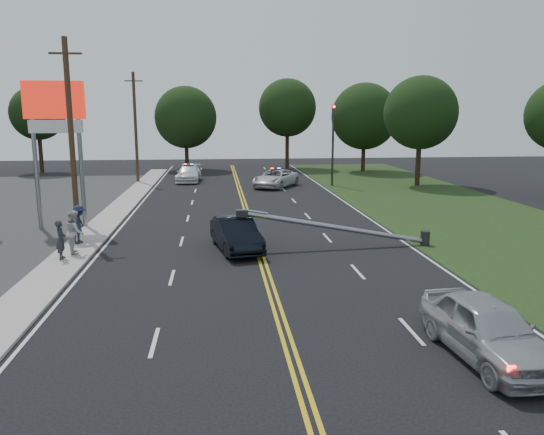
{
  "coord_description": "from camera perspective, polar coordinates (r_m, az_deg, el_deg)",
  "views": [
    {
      "loc": [
        -1.87,
        -16.07,
        6.24
      ],
      "look_at": [
        0.54,
        7.1,
        1.7
      ],
      "focal_mm": 35.0,
      "sensor_mm": 36.0,
      "label": 1
    }
  ],
  "objects": [
    {
      "name": "waiting_sedan",
      "position": [
        15.05,
        22.16,
        -11.02
      ],
      "size": [
        2.27,
        4.83,
        1.6
      ],
      "primitive_type": "imported",
      "rotation": [
        0.0,
        0.0,
        0.08
      ],
      "color": "#A5A8AD",
      "rests_on": "ground"
    },
    {
      "name": "ground",
      "position": [
        17.34,
        0.65,
        -10.06
      ],
      "size": [
        120.0,
        120.0,
        0.0
      ],
      "primitive_type": "plane",
      "color": "black",
      "rests_on": "ground"
    },
    {
      "name": "bystander_a",
      "position": [
        24.47,
        -21.76,
        -2.22
      ],
      "size": [
        0.48,
        0.66,
        1.69
      ],
      "primitive_type": "imported",
      "rotation": [
        0.0,
        0.0,
        1.69
      ],
      "color": "#292A31",
      "rests_on": "sidewalk"
    },
    {
      "name": "pylon_sign",
      "position": [
        31.29,
        -22.3,
        9.78
      ],
      "size": [
        3.2,
        0.35,
        8.0
      ],
      "color": "gray",
      "rests_on": "ground"
    },
    {
      "name": "emergency_b",
      "position": [
        50.67,
        -8.95,
        4.68
      ],
      "size": [
        2.39,
        5.31,
        1.51
      ],
      "primitive_type": "imported",
      "rotation": [
        0.0,
        0.0,
        -0.05
      ],
      "color": "silver",
      "rests_on": "ground"
    },
    {
      "name": "sidewalk",
      "position": [
        27.58,
        -19.5,
        -2.57
      ],
      "size": [
        1.8,
        70.0,
        0.12
      ],
      "primitive_type": "cube",
      "color": "#A5A195",
      "rests_on": "ground"
    },
    {
      "name": "bystander_d",
      "position": [
        27.1,
        -20.28,
        -1.01
      ],
      "size": [
        0.76,
        1.0,
        1.58
      ],
      "primitive_type": "imported",
      "rotation": [
        0.0,
        0.0,
        1.1
      ],
      "color": "#574B46",
      "rests_on": "sidewalk"
    },
    {
      "name": "bystander_b",
      "position": [
        25.25,
        -20.45,
        -1.45
      ],
      "size": [
        0.97,
        1.11,
        1.94
      ],
      "primitive_type": "imported",
      "rotation": [
        0.0,
        0.0,
        1.85
      ],
      "color": "#B8B8BD",
      "rests_on": "sidewalk"
    },
    {
      "name": "crashed_sedan",
      "position": [
        24.71,
        -3.89,
        -1.8
      ],
      "size": [
        2.5,
        4.87,
        1.53
      ],
      "primitive_type": "imported",
      "rotation": [
        0.0,
        0.0,
        0.2
      ],
      "color": "black",
      "rests_on": "ground"
    },
    {
      "name": "utility_pole_mid",
      "position": [
        29.04,
        -20.77,
        8.04
      ],
      "size": [
        1.6,
        0.28,
        10.0
      ],
      "color": "#382619",
      "rests_on": "ground"
    },
    {
      "name": "tree_7",
      "position": [
        62.79,
        1.66,
        11.71
      ],
      "size": [
        6.68,
        6.68,
        10.34
      ],
      "color": "black",
      "rests_on": "ground"
    },
    {
      "name": "tree_9",
      "position": [
        49.01,
        15.7,
        10.78
      ],
      "size": [
        6.4,
        6.4,
        9.58
      ],
      "color": "black",
      "rests_on": "ground"
    },
    {
      "name": "tree_8",
      "position": [
        60.02,
        9.92,
        10.66
      ],
      "size": [
        7.27,
        7.27,
        9.67
      ],
      "color": "black",
      "rests_on": "ground"
    },
    {
      "name": "bystander_c",
      "position": [
        27.25,
        -20.0,
        -0.66
      ],
      "size": [
        0.96,
        1.32,
        1.83
      ],
      "primitive_type": "imported",
      "rotation": [
        0.0,
        0.0,
        1.83
      ],
      "color": "#1B2144",
      "rests_on": "sidewalk"
    },
    {
      "name": "traffic_signal",
      "position": [
        47.22,
        6.57,
        8.49
      ],
      "size": [
        0.28,
        0.41,
        7.05
      ],
      "color": "#2D2D30",
      "rests_on": "ground"
    },
    {
      "name": "grass_verge",
      "position": [
        30.9,
        24.05,
        -1.58
      ],
      "size": [
        12.0,
        80.0,
        0.01
      ],
      "primitive_type": "cube",
      "color": "black",
      "rests_on": "ground"
    },
    {
      "name": "tree_6",
      "position": [
        61.51,
        -9.28,
        10.58
      ],
      "size": [
        6.96,
        6.96,
        9.4
      ],
      "color": "black",
      "rests_on": "ground"
    },
    {
      "name": "tree_5",
      "position": [
        63.2,
        -23.92,
        10.21
      ],
      "size": [
        5.73,
        5.73,
        9.24
      ],
      "color": "black",
      "rests_on": "ground"
    },
    {
      "name": "utility_pole_far",
      "position": [
        50.62,
        -14.46,
        9.38
      ],
      "size": [
        1.6,
        0.28,
        10.0
      ],
      "color": "#382619",
      "rests_on": "ground"
    },
    {
      "name": "centerline_yellow",
      "position": [
        26.87,
        -1.79,
        -2.38
      ],
      "size": [
        0.36,
        80.0,
        0.0
      ],
      "primitive_type": "cube",
      "color": "gold",
      "rests_on": "ground"
    },
    {
      "name": "fallen_streetlight",
      "position": [
        25.38,
        8.0,
        -1.18
      ],
      "size": [
        9.36,
        0.44,
        1.91
      ],
      "color": "#2D2D30",
      "rests_on": "ground"
    },
    {
      "name": "emergency_a",
      "position": [
        46.29,
        0.39,
        4.23
      ],
      "size": [
        4.95,
        5.99,
        1.52
      ],
      "primitive_type": "imported",
      "rotation": [
        0.0,
        0.0,
        -0.53
      ],
      "color": "silver",
      "rests_on": "ground"
    }
  ]
}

